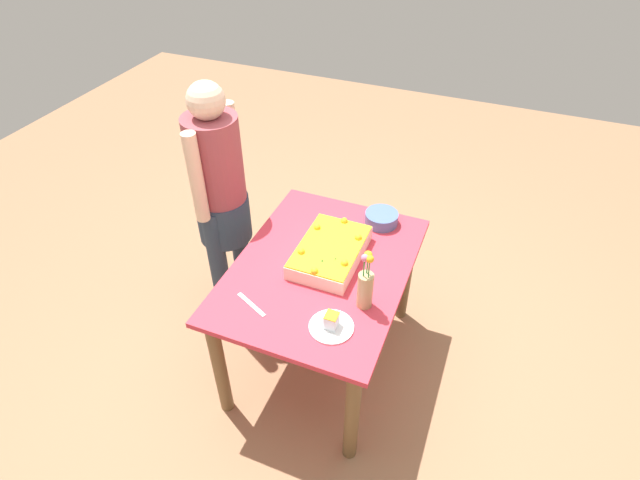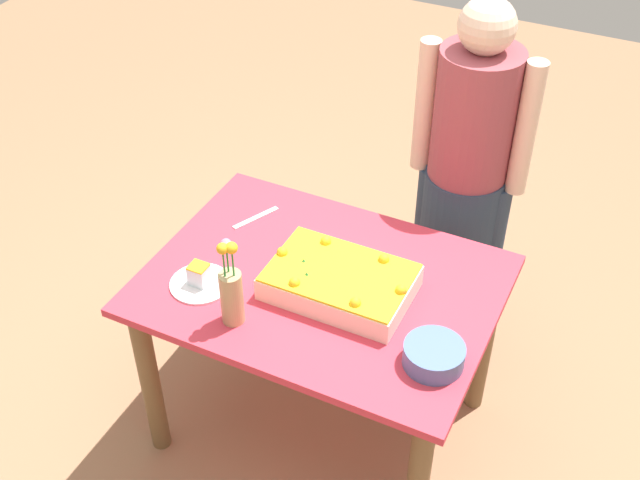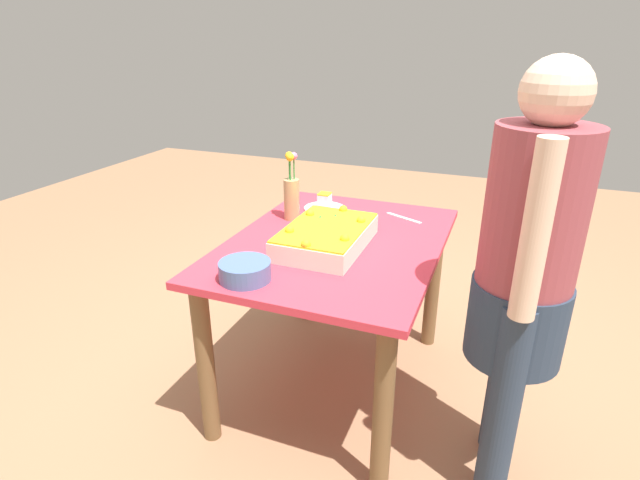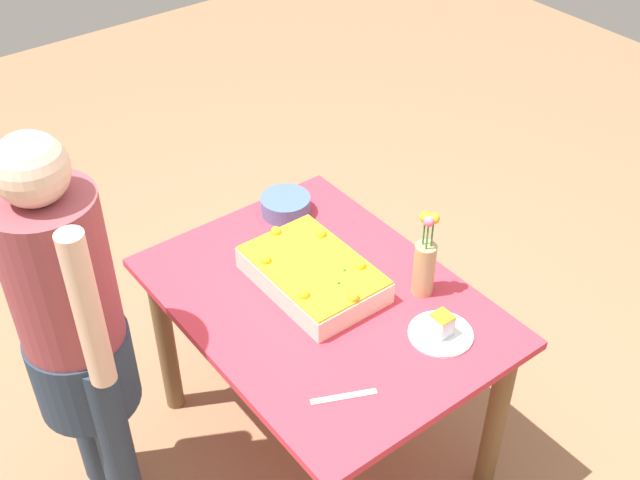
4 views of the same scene
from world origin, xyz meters
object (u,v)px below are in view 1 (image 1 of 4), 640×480
serving_plate_with_slice (331,324)px  person_standing (220,190)px  fruit_bowl (381,218)px  sheet_cake (330,251)px  cake_knife (251,304)px  flower_vase (365,286)px

serving_plate_with_slice → person_standing: size_ratio=0.14×
fruit_bowl → person_standing: person_standing is taller
serving_plate_with_slice → sheet_cake: bearing=21.7°
cake_knife → flower_vase: 0.54m
fruit_bowl → person_standing: (-0.20, 0.91, 0.09)m
sheet_cake → cake_knife: size_ratio=2.39×
sheet_cake → cake_knife: bearing=153.2°
cake_knife → person_standing: size_ratio=0.13×
sheet_cake → person_standing: bearing=76.1°
sheet_cake → flower_vase: flower_vase is taller
person_standing → sheet_cake: bearing=-13.9°
sheet_cake → person_standing: 0.77m
cake_knife → person_standing: (0.62, 0.52, 0.12)m
serving_plate_with_slice → person_standing: 1.11m
sheet_cake → fruit_bowl: size_ratio=2.51×
person_standing → cake_knife: bearing=-50.1°
sheet_cake → serving_plate_with_slice: (-0.43, -0.17, -0.02)m
sheet_cake → person_standing: (0.18, 0.74, 0.08)m
sheet_cake → fruit_bowl: bearing=-22.9°
fruit_bowl → cake_knife: bearing=155.0°
serving_plate_with_slice → flower_vase: 0.23m
sheet_cake → fruit_bowl: 0.41m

